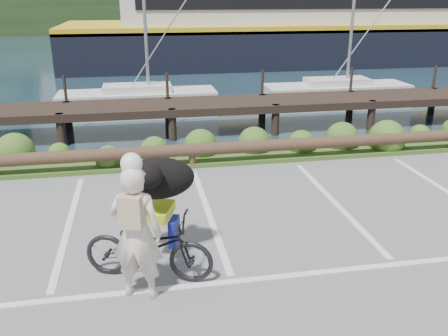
{
  "coord_description": "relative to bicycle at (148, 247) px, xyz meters",
  "views": [
    {
      "loc": [
        -1.21,
        -6.25,
        3.98
      ],
      "look_at": [
        0.21,
        1.46,
        1.1
      ],
      "focal_mm": 38.0,
      "sensor_mm": 36.0,
      "label": 1
    }
  ],
  "objects": [
    {
      "name": "harbor_backdrop",
      "position": [
        1.58,
        78.52,
        -0.51
      ],
      "size": [
        170.0,
        160.0,
        30.0
      ],
      "color": "#162836",
      "rests_on": "ground"
    },
    {
      "name": "bicycle",
      "position": [
        0.0,
        0.0,
        0.0
      ],
      "size": [
        2.05,
        1.27,
        1.02
      ],
      "primitive_type": "imported",
      "rotation": [
        0.0,
        0.0,
        1.24
      ],
      "color": "black",
      "rests_on": "ground"
    },
    {
      "name": "cyclist",
      "position": [
        -0.15,
        -0.43,
        0.46
      ],
      "size": [
        0.82,
        0.67,
        1.94
      ],
      "primitive_type": "imported",
      "rotation": [
        0.0,
        0.0,
        2.81
      ],
      "color": "beige",
      "rests_on": "ground"
    },
    {
      "name": "ground",
      "position": [
        1.19,
        0.05,
        -0.51
      ],
      "size": [
        72.0,
        72.0,
        0.0
      ],
      "primitive_type": "plane",
      "color": "slate"
    },
    {
      "name": "log_rail",
      "position": [
        1.19,
        4.65,
        -0.51
      ],
      "size": [
        32.0,
        0.3,
        0.6
      ],
      "primitive_type": null,
      "color": "#443021",
      "rests_on": "ground"
    },
    {
      "name": "dog",
      "position": [
        0.2,
        0.59,
        0.84
      ],
      "size": [
        0.9,
        1.25,
        0.65
      ],
      "primitive_type": "ellipsoid",
      "rotation": [
        0.0,
        0.0,
        1.24
      ],
      "color": "black",
      "rests_on": "bicycle"
    },
    {
      "name": "vegetation_strip",
      "position": [
        1.19,
        5.35,
        -0.46
      ],
      "size": [
        34.0,
        1.6,
        0.1
      ],
      "primitive_type": "cube",
      "color": "#3D5B21",
      "rests_on": "ground"
    }
  ]
}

